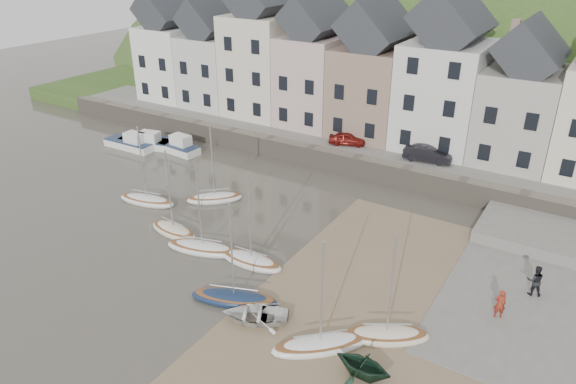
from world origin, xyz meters
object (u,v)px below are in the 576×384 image
Objects in this scene: sailboat_0 at (147,200)px; person_dark at (535,280)px; car_right at (428,154)px; rowboat_white at (255,314)px; rowboat_green at (363,364)px; person_red at (500,304)px; car_left at (347,139)px.

person_dark is (26.82, 3.16, 0.78)m from sailboat_0.
car_right is at bearing -69.20° from person_dark.
rowboat_white is (14.85, -6.80, 0.16)m from sailboat_0.
rowboat_green is 1.57× the size of person_red.
car_right is at bearing -167.10° from rowboat_green.
person_red is 22.62m from car_left.
car_left is at bearing 167.07° from rowboat_white.
person_dark reaches higher than rowboat_green.
person_dark is (1.22, 3.06, 0.08)m from person_red.
person_red is at bearing -153.07° from car_left.
sailboat_0 reaches higher than person_dark.
rowboat_white is at bearing 174.47° from car_left.
car_right reaches higher than car_left.
car_right reaches higher than person_red.
rowboat_green is 1.44× the size of person_dark.
rowboat_white is at bearing 20.64° from person_dark.
person_red is at bearing 0.21° from sailboat_0.
sailboat_0 is 16.33m from rowboat_white.
car_left is 0.82× the size of car_right.
person_dark is at bearing -137.48° from person_red.
car_right reaches higher than rowboat_green.
car_right reaches higher than rowboat_white.
rowboat_white is at bearing 168.60° from car_right.
rowboat_white is 12.78m from person_red.
rowboat_white is 1.07× the size of car_left.
person_red is 18.01m from car_right.
rowboat_green is at bearing -172.04° from car_left.
car_left is (-12.15, 23.00, 1.39)m from rowboat_green.
car_left is (-17.69, 12.39, 1.11)m from person_dark.
person_red reaches higher than rowboat_green.
person_dark reaches higher than rowboat_white.
sailboat_0 reaches higher than person_red.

